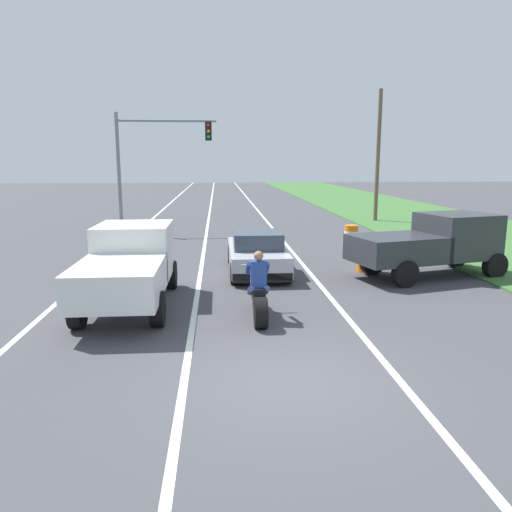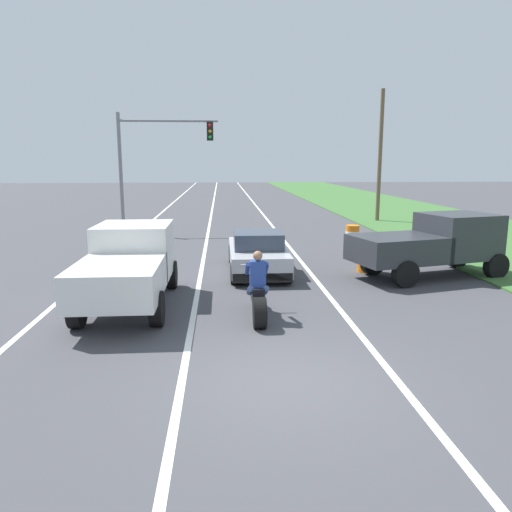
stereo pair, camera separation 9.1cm
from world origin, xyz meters
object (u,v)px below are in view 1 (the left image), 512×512
(pickup_truck_left_lane_white, at_px, (129,263))
(traffic_light_mast_near, at_px, (150,153))
(pickup_truck_right_shoulder_dark_grey, at_px, (433,242))
(motorcycle_with_rider, at_px, (258,295))
(sports_car_silver, at_px, (257,253))
(construction_barrel_nearest, at_px, (365,257))
(construction_barrel_mid, at_px, (351,237))

(pickup_truck_left_lane_white, xyz_separation_m, traffic_light_mast_near, (-1.13, 13.15, 2.92))
(pickup_truck_right_shoulder_dark_grey, bearing_deg, motorcycle_with_rider, -146.17)
(sports_car_silver, distance_m, construction_barrel_nearest, 3.61)
(motorcycle_with_rider, height_order, construction_barrel_nearest, motorcycle_with_rider)
(motorcycle_with_rider, relative_size, construction_barrel_nearest, 2.21)
(pickup_truck_left_lane_white, xyz_separation_m, construction_barrel_nearest, (7.10, 3.44, -0.60))
(motorcycle_with_rider, relative_size, pickup_truck_right_shoulder_dark_grey, 0.43)
(pickup_truck_left_lane_white, bearing_deg, motorcycle_with_rider, -22.80)
(sports_car_silver, distance_m, construction_barrel_mid, 5.95)
(pickup_truck_left_lane_white, height_order, pickup_truck_right_shoulder_dark_grey, same)
(motorcycle_with_rider, xyz_separation_m, traffic_light_mast_near, (-4.27, 14.47, 3.43))
(pickup_truck_left_lane_white, bearing_deg, traffic_light_mast_near, 94.90)
(construction_barrel_nearest, relative_size, construction_barrel_mid, 1.00)
(motorcycle_with_rider, distance_m, construction_barrel_mid, 10.20)
(sports_car_silver, distance_m, pickup_truck_right_shoulder_dark_grey, 5.60)
(motorcycle_with_rider, distance_m, pickup_truck_left_lane_white, 3.45)
(pickup_truck_left_lane_white, bearing_deg, pickup_truck_right_shoulder_dark_grey, 16.13)
(traffic_light_mast_near, xyz_separation_m, construction_barrel_mid, (8.93, -5.40, -3.52))
(pickup_truck_left_lane_white, distance_m, pickup_truck_right_shoulder_dark_grey, 9.36)
(pickup_truck_left_lane_white, relative_size, construction_barrel_mid, 4.80)
(sports_car_silver, xyz_separation_m, pickup_truck_right_shoulder_dark_grey, (5.49, -1.04, 0.48))
(construction_barrel_nearest, xyz_separation_m, construction_barrel_mid, (0.70, 4.31, 0.00))
(construction_barrel_mid, bearing_deg, sports_car_silver, -136.20)
(traffic_light_mast_near, distance_m, construction_barrel_nearest, 13.20)
(sports_car_silver, relative_size, pickup_truck_right_shoulder_dark_grey, 0.84)
(traffic_light_mast_near, bearing_deg, sports_car_silver, -64.04)
(sports_car_silver, relative_size, construction_barrel_nearest, 4.30)
(pickup_truck_left_lane_white, bearing_deg, construction_barrel_nearest, 25.87)
(traffic_light_mast_near, bearing_deg, pickup_truck_right_shoulder_dark_grey, -46.21)
(construction_barrel_mid, bearing_deg, motorcycle_with_rider, -117.16)
(pickup_truck_left_lane_white, xyz_separation_m, pickup_truck_right_shoulder_dark_grey, (8.99, 2.60, 0.00))
(motorcycle_with_rider, bearing_deg, pickup_truck_left_lane_white, 157.20)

